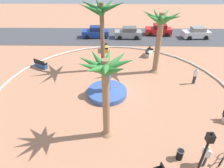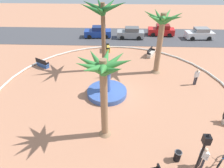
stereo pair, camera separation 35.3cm
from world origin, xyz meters
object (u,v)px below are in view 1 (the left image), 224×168
bench_southeast (41,65)px  person_pedestrian_stroll (195,75)px  lamppost (203,155)px  parked_car_second (128,33)px  parked_car_rightmost (196,33)px  palm_tree_by_curb (101,17)px  palm_tree_mid_plaza (105,77)px  person_cyclist_photo (206,155)px  parked_car_third (159,30)px  bench_east (149,53)px  fountain (107,91)px  trash_bin (180,154)px  palm_tree_near_fountain (160,30)px  parked_car_leftmost (96,32)px  bench_north (106,48)px

bench_southeast → person_pedestrian_stroll: bearing=-10.8°
lamppost → parked_car_second: lamppost is taller
person_pedestrian_stroll → parked_car_rightmost: (4.58, 12.84, -0.15)m
palm_tree_by_curb → palm_tree_mid_plaza: (0.75, -9.34, -1.04)m
bench_southeast → person_cyclist_photo: (13.46, -11.96, 0.55)m
bench_southeast → parked_car_third: (15.06, 11.20, 0.43)m
palm_tree_by_curb → parked_car_third: bearing=54.7°
person_pedestrian_stroll → parked_car_third: size_ratio=0.41×
bench_southeast → person_pedestrian_stroll: (15.91, -3.03, 0.59)m
palm_tree_by_curb → bench_east: 8.54m
lamppost → parked_car_second: 22.84m
fountain → bench_southeast: (-7.53, 4.95, 0.01)m
trash_bin → person_pedestrian_stroll: person_pedestrian_stroll is taller
parked_car_second → parked_car_rightmost: (10.27, 0.14, 0.00)m
palm_tree_mid_plaza → lamppost: palm_tree_mid_plaza is taller
palm_tree_by_curb → bench_east: (5.57, 3.68, -5.34)m
fountain → parked_car_third: size_ratio=0.86×
bench_east → parked_car_rightmost: (8.02, 6.47, 0.43)m
palm_tree_near_fountain → lamppost: palm_tree_near_fountain is taller
lamppost → parked_car_third: (2.46, 24.20, -1.47)m
parked_car_leftmost → parked_car_rightmost: 15.25m
fountain → trash_bin: bearing=-54.8°
parked_car_third → parked_car_rightmost: size_ratio=1.00×
parked_car_second → palm_tree_by_curb: bearing=-108.3°
parked_car_leftmost → palm_tree_near_fountain: bearing=-55.7°
bench_east → parked_car_second: (-2.25, 6.32, 0.43)m
parked_car_third → person_pedestrian_stroll: bearing=-86.6°
fountain → bench_north: 9.77m
bench_north → parked_car_second: bearing=56.5°
bench_east → parked_car_rightmost: size_ratio=0.40×
palm_tree_mid_plaza → parked_car_leftmost: (-2.41, 19.62, -3.87)m
bench_north → palm_tree_near_fountain: bearing=-44.9°
bench_east → parked_car_leftmost: bearing=137.6°
trash_bin → bench_southeast: bearing=136.5°
person_cyclist_photo → palm_tree_near_fountain: bearing=94.8°
person_pedestrian_stroll → fountain: bearing=-167.0°
fountain → palm_tree_mid_plaza: palm_tree_mid_plaza is taller
bench_east → lamppost: bearing=-89.6°
parked_car_second → trash_bin: bearing=-84.7°
palm_tree_by_curb → parked_car_leftmost: size_ratio=1.76×
palm_tree_by_curb → person_cyclist_photo: bearing=-60.6°
fountain → bench_east: bearing=59.2°
fountain → parked_car_second: (2.69, 14.62, 0.44)m
person_pedestrian_stroll → parked_car_second: (-5.69, 12.70, -0.15)m
fountain → parked_car_third: bearing=65.0°
palm_tree_mid_plaza → person_pedestrian_stroll: (8.26, 6.64, -3.71)m
parked_car_rightmost → parked_car_second: bearing=-179.2°
parked_car_rightmost → palm_tree_mid_plaza: bearing=-123.4°
fountain → palm_tree_mid_plaza: size_ratio=0.59×
palm_tree_mid_plaza → parked_car_leftmost: palm_tree_mid_plaza is taller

